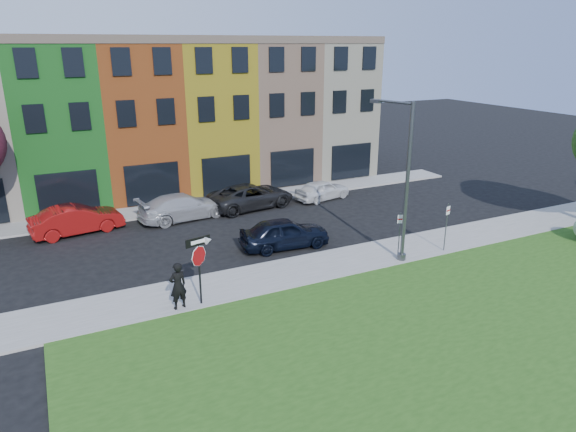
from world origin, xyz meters
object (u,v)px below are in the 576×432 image
stop_sign (199,257)px  sedan_near (285,233)px  man (178,286)px  street_lamp (403,183)px

stop_sign → sedan_near: stop_sign is taller
stop_sign → man: 1.38m
man → street_lamp: bearing=168.6°
street_lamp → stop_sign: bearing=167.1°
stop_sign → street_lamp: size_ratio=0.38×
stop_sign → man: bearing=165.8°
stop_sign → street_lamp: 10.07m
man → sedan_near: bearing=-160.3°
stop_sign → sedan_near: (5.71, 4.18, -1.36)m
man → street_lamp: street_lamp is taller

